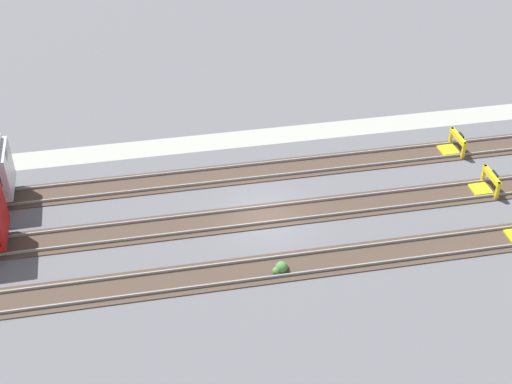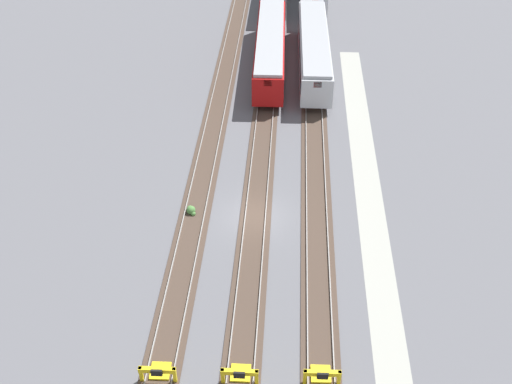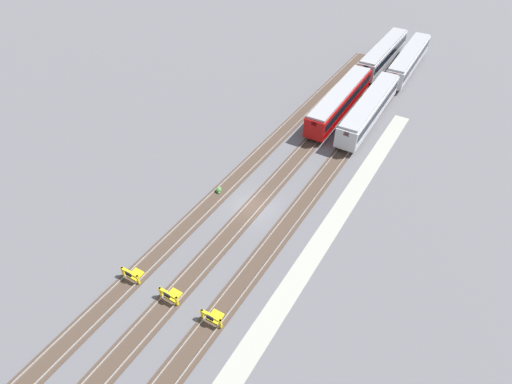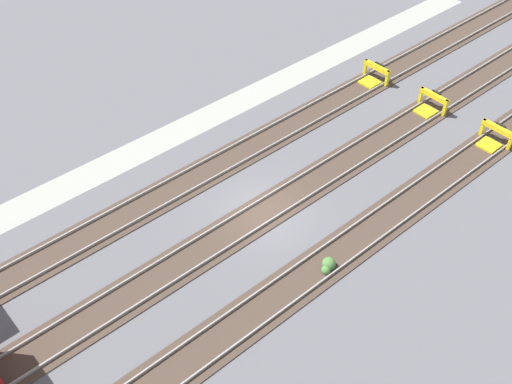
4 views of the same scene
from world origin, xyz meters
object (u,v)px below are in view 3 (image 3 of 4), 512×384
Objects in this scene: subway_car_front_row_leftmost at (383,54)px; bumper_stop_nearest_track at (213,317)px; bumper_stop_middle_track at (133,274)px; weed_clump at (219,190)px; subway_car_front_row_left_inner at (340,101)px; subway_car_front_row_centre at (369,109)px; subway_car_front_row_right_inner at (408,60)px; bumper_stop_near_inner_track at (171,295)px.

bumper_stop_nearest_track is (-55.35, -4.37, -1.53)m from subway_car_front_row_leftmost.
weed_clump is (13.62, 0.27, -0.27)m from bumper_stop_middle_track.
subway_car_front_row_left_inner is 1.00× the size of subway_car_front_row_centre.
bumper_stop_middle_track is 2.18× the size of weed_clump.
subway_car_front_row_leftmost is at bearing 86.83° from subway_car_front_row_right_inner.
subway_car_front_row_left_inner reaches higher than bumper_stop_nearest_track.
weed_clump is at bearing 167.85° from subway_car_front_row_right_inner.
subway_car_front_row_left_inner is (-19.14, -0.05, 0.00)m from subway_car_front_row_leftmost.
subway_car_front_row_right_inner is at bearing -0.12° from subway_car_front_row_centre.
bumper_stop_near_inner_track is (-36.42, 0.03, -1.53)m from subway_car_front_row_left_inner.
subway_car_front_row_leftmost is 8.99× the size of bumper_stop_near_inner_track.
subway_car_front_row_right_inner is 9.01× the size of bumper_stop_nearest_track.
subway_car_front_row_leftmost reaches higher than bumper_stop_middle_track.
subway_car_front_row_leftmost is 1.00× the size of subway_car_front_row_left_inner.
weed_clump is (-22.92, 8.97, -1.80)m from subway_car_front_row_centre.
subway_car_front_row_right_inner is (-0.24, -4.40, 0.00)m from subway_car_front_row_leftmost.
bumper_stop_nearest_track is at bearing -87.25° from bumper_stop_near_inner_track.
subway_car_front_row_leftmost is 1.00× the size of subway_car_front_row_centre.
bumper_stop_nearest_track is 8.71m from bumper_stop_middle_track.
subway_car_front_row_left_inner reaches higher than weed_clump.
subway_car_front_row_leftmost is 55.58m from bumper_stop_near_inner_track.
subway_car_front_row_right_inner is at bearing -4.52° from bumper_stop_near_inner_track.
bumper_stop_middle_track is 13.63m from weed_clump.
bumper_stop_middle_track is at bearing 171.05° from subway_car_front_row_right_inner.
subway_car_front_row_right_inner is 19.64× the size of weed_clump.
subway_car_front_row_centre is 24.68m from weed_clump.
subway_car_front_row_leftmost is 55.54m from bumper_stop_nearest_track.
subway_car_front_row_left_inner and subway_car_front_row_centre have the same top height.
weed_clump is (13.49, 4.63, -0.27)m from bumper_stop_near_inner_track.
subway_car_front_row_leftmost is at bearing 4.52° from bumper_stop_nearest_track.
subway_car_front_row_right_inner reaches higher than bumper_stop_middle_track.
subway_car_front_row_centre is at bearing -6.79° from bumper_stop_near_inner_track.
weed_clump is at bearing 34.06° from bumper_stop_nearest_track.
weed_clump is at bearing 18.95° from bumper_stop_near_inner_track.
weed_clump is at bearing 1.15° from bumper_stop_middle_track.
subway_car_front_row_centre is at bearing -13.38° from bumper_stop_middle_track.
subway_car_front_row_leftmost is 19.57× the size of weed_clump.
subway_car_front_row_centre is (0.00, -4.31, 0.00)m from subway_car_front_row_left_inner.
bumper_stop_near_inner_track is 4.36m from bumper_stop_middle_track.
subway_car_front_row_right_inner is 55.12m from bumper_stop_nearest_track.
bumper_stop_middle_track is (-0.13, 4.36, 0.00)m from bumper_stop_near_inner_track.
bumper_stop_near_inner_track is 1.00× the size of bumper_stop_middle_track.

